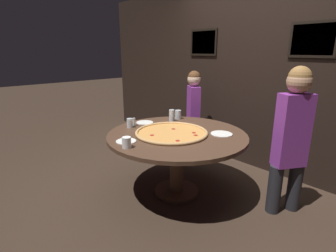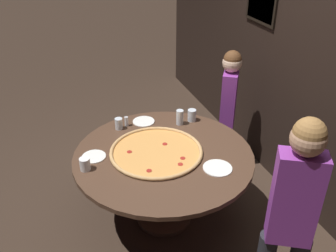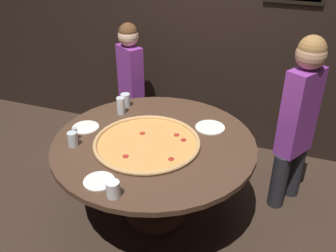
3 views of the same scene
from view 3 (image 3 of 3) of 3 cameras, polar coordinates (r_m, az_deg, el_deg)
name	(u,v)px [view 3 (image 3 of 3)]	position (r m, az deg, el deg)	size (l,w,h in m)	color
ground_plane	(156,213)	(3.31, -1.90, -13.18)	(24.00, 24.00, 0.00)	#38281E
back_wall	(205,22)	(3.84, 5.62, 15.45)	(6.40, 0.08, 2.60)	black
dining_table	(154,156)	(2.93, -2.10, -4.52)	(1.56, 1.56, 0.74)	#4C3323
giant_pizza	(147,142)	(2.82, -3.22, -2.53)	(0.81, 0.81, 0.03)	#E0994C
drink_cup_near_left	(113,189)	(2.34, -8.34, -9.52)	(0.09, 0.09, 0.11)	white
drink_cup_far_right	(125,100)	(3.36, -6.50, 3.94)	(0.08, 0.08, 0.12)	silver
drink_cup_near_right	(121,106)	(3.23, -7.20, 3.10)	(0.07, 0.07, 0.15)	silver
drink_cup_front_edge	(73,139)	(2.86, -14.34, -1.96)	(0.07, 0.07, 0.11)	silver
white_plate_far_back	(99,181)	(2.50, -10.47, -8.25)	(0.21, 0.21, 0.01)	white
white_plate_near_front	(210,127)	(3.04, 6.43, -0.20)	(0.24, 0.24, 0.01)	white
white_plate_right_side	(86,127)	(3.10, -12.43, -0.18)	(0.22, 0.22, 0.01)	white
condiment_shaker	(75,134)	(2.94, -13.99, -1.15)	(0.04, 0.04, 0.10)	silver
diner_far_right	(299,116)	(3.15, 19.31, 1.50)	(0.31, 0.39, 1.50)	#232328
diner_side_left	(131,80)	(3.87, -5.71, 7.04)	(0.35, 0.29, 1.34)	#232328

